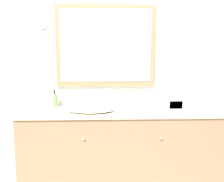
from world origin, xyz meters
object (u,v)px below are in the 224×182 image
at_px(appliance_box, 174,104).
at_px(picture_frame, 135,104).
at_px(soap_bottle, 55,100).
at_px(sink_basin, 92,109).

relative_size(appliance_box, picture_frame, 1.52).
height_order(soap_bottle, appliance_box, soap_bottle).
xyz_separation_m(sink_basin, soap_bottle, (-0.41, 0.20, 0.06)).
distance_m(appliance_box, picture_frame, 0.42).
distance_m(soap_bottle, picture_frame, 0.87).
relative_size(sink_basin, picture_frame, 3.98).
xyz_separation_m(soap_bottle, appliance_box, (1.27, -0.16, -0.02)).
xyz_separation_m(appliance_box, picture_frame, (-0.42, 0.01, 0.00)).
bearing_deg(appliance_box, soap_bottle, 172.68).
relative_size(soap_bottle, picture_frame, 1.54).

